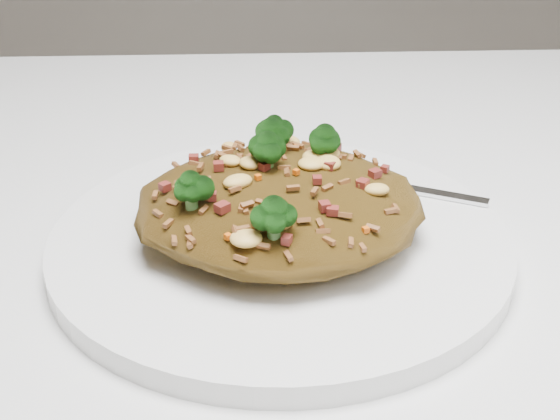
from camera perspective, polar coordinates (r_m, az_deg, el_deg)
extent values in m
cube|color=white|center=(0.50, 11.52, -4.67)|extent=(1.20, 0.80, 0.04)
cylinder|color=white|center=(0.47, 0.00, -2.36)|extent=(0.28, 0.28, 0.01)
ellipsoid|color=brown|center=(0.46, 0.00, 0.37)|extent=(0.17, 0.15, 0.04)
ellipsoid|color=#0B3707|center=(0.42, -6.54, 1.65)|extent=(0.02, 0.02, 0.02)
ellipsoid|color=#0B3707|center=(0.40, -0.46, -0.40)|extent=(0.02, 0.02, 0.02)
ellipsoid|color=#0B3707|center=(0.47, 3.30, 5.10)|extent=(0.02, 0.02, 0.02)
ellipsoid|color=#0B3707|center=(0.50, -0.41, 5.89)|extent=(0.02, 0.02, 0.02)
ellipsoid|color=#0B3707|center=(0.48, -0.63, 5.47)|extent=(0.02, 0.02, 0.02)
ellipsoid|color=#0B3707|center=(0.46, -0.90, 4.54)|extent=(0.02, 0.02, 0.02)
cube|color=silver|center=(0.52, 11.33, 1.18)|extent=(0.09, 0.05, 0.00)
cube|color=silver|center=(0.54, 1.25, 3.01)|extent=(0.04, 0.03, 0.00)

